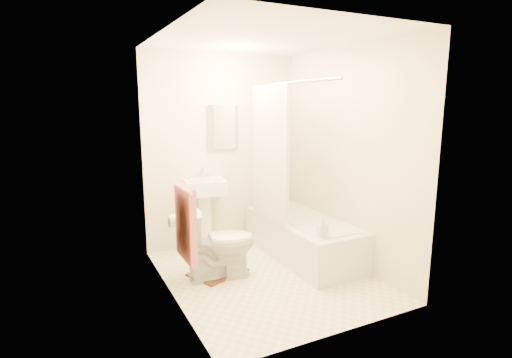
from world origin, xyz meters
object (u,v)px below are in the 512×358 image
toilet (219,243)px  bathtub (303,238)px  bath_mat (217,272)px  sink (205,211)px  soap_bottle (322,228)px

toilet → bathtub: bearing=-77.3°
bathtub → bath_mat: (-1.08, -0.00, -0.22)m
toilet → sink: bearing=-2.4°
toilet → bathtub: (1.10, 0.10, -0.14)m
bathtub → soap_bottle: 0.74m
toilet → soap_bottle: bearing=-112.8°
sink → bath_mat: bearing=-92.5°
toilet → soap_bottle: size_ratio=3.68×
toilet → sink: (0.15, 0.86, 0.11)m
bath_mat → soap_bottle: soap_bottle is taller
bath_mat → soap_bottle: 1.23m
toilet → bath_mat: (0.01, 0.09, -0.36)m
bathtub → sink: bearing=141.2°
sink → bathtub: sink is taller
bath_mat → bathtub: bearing=0.2°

